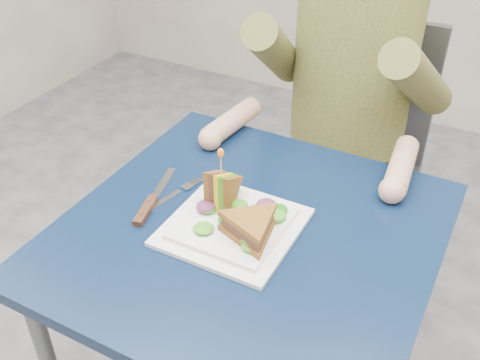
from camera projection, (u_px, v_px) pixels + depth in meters
The scene contains 12 objects.
table at pixel (249, 257), 1.21m from camera, with size 0.75×0.75×0.73m.
chair at pixel (352, 144), 1.80m from camera, with size 0.42×0.40×0.93m.
diner at pixel (354, 45), 1.50m from camera, with size 0.54×0.59×0.74m.
plate at pixel (233, 226), 1.16m from camera, with size 0.26×0.26×0.02m.
sandwich_flat at pixel (251, 227), 1.10m from camera, with size 0.18×0.18×0.05m.
sandwich_upright at pixel (221, 190), 1.19m from camera, with size 0.08×0.13×0.13m.
fork at pixel (170, 197), 1.25m from camera, with size 0.06×0.18×0.01m.
knife at pixel (149, 205), 1.22m from camera, with size 0.07×0.22×0.02m.
toothpick at pixel (221, 165), 1.15m from camera, with size 0.00×0.00×0.06m, color tan.
toothpick_frill at pixel (221, 153), 1.13m from camera, with size 0.01×0.01×0.02m, color orange.
lettuce_spill at pixel (237, 216), 1.15m from camera, with size 0.15×0.13×0.02m, color #337A14, non-canonical shape.
onion_ring at pixel (240, 217), 1.14m from camera, with size 0.04×0.04×0.01m, color #9E4C7A.
Camera 1 is at (0.40, -0.79, 1.49)m, focal length 42.00 mm.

